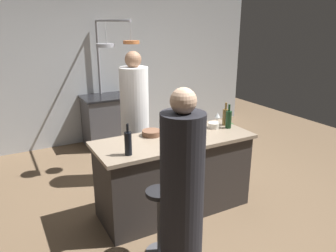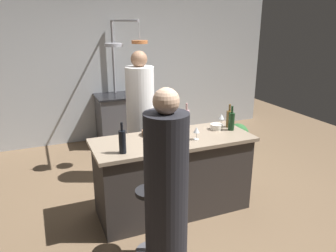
{
  "view_description": "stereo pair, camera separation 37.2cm",
  "coord_description": "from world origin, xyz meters",
  "views": [
    {
      "loc": [
        -1.69,
        -2.97,
        2.15
      ],
      "look_at": [
        0.0,
        0.15,
        1.0
      ],
      "focal_mm": 34.86,
      "sensor_mm": 36.0,
      "label": 1
    },
    {
      "loc": [
        -1.36,
        -3.13,
        2.15
      ],
      "look_at": [
        0.0,
        0.15,
        1.0
      ],
      "focal_mm": 34.86,
      "sensor_mm": 36.0,
      "label": 2
    }
  ],
  "objects": [
    {
      "name": "kitchen_island",
      "position": [
        0.0,
        0.0,
        0.45
      ],
      "size": [
        1.8,
        0.72,
        0.9
      ],
      "color": "#332D2B",
      "rests_on": "ground_plane"
    },
    {
      "name": "potted_plant",
      "position": [
        1.69,
        1.18,
        0.3
      ],
      "size": [
        0.36,
        0.36,
        0.52
      ],
      "color": "brown",
      "rests_on": "ground_plane"
    },
    {
      "name": "stove_range",
      "position": [
        0.0,
        2.45,
        0.45
      ],
      "size": [
        0.8,
        0.64,
        0.89
      ],
      "color": "#47474C",
      "rests_on": "ground_plane"
    },
    {
      "name": "wine_bottle_red",
      "position": [
        0.76,
        0.01,
        1.01
      ],
      "size": [
        0.07,
        0.07,
        0.3
      ],
      "color": "#143319",
      "rests_on": "kitchen_island"
    },
    {
      "name": "pepper_mill",
      "position": [
        -0.02,
        -0.26,
        1.01
      ],
      "size": [
        0.05,
        0.05,
        0.21
      ],
      "primitive_type": "cylinder",
      "color": "#382319",
      "rests_on": "kitchen_island"
    },
    {
      "name": "ground_plane",
      "position": [
        0.0,
        0.0,
        0.0
      ],
      "size": [
        9.0,
        9.0,
        0.0
      ],
      "primitive_type": "plane",
      "color": "brown"
    },
    {
      "name": "back_wall",
      "position": [
        0.0,
        2.85,
        1.3
      ],
      "size": [
        6.4,
        0.16,
        2.6
      ],
      "primitive_type": "cube",
      "color": "#B2B7BC",
      "rests_on": "ground_plane"
    },
    {
      "name": "bar_stool_left",
      "position": [
        -0.5,
        -0.62,
        0.38
      ],
      "size": [
        0.28,
        0.28,
        0.68
      ],
      "color": "#4C4C51",
      "rests_on": "ground_plane"
    },
    {
      "name": "wine_bottle_amber",
      "position": [
        0.8,
        0.12,
        1.01
      ],
      "size": [
        0.07,
        0.07,
        0.29
      ],
      "color": "brown",
      "rests_on": "kitchen_island"
    },
    {
      "name": "chef",
      "position": [
        -0.07,
        0.95,
        0.83
      ],
      "size": [
        0.38,
        0.38,
        1.78
      ],
      "color": "white",
      "rests_on": "ground_plane"
    },
    {
      "name": "overhead_pot_rack",
      "position": [
        -0.06,
        1.94,
        1.62
      ],
      "size": [
        0.59,
        1.57,
        2.17
      ],
      "color": "gray",
      "rests_on": "ground_plane"
    },
    {
      "name": "mixing_bowl_wooden",
      "position": [
        -0.19,
        0.2,
        0.93
      ],
      "size": [
        0.22,
        0.22,
        0.06
      ],
      "primitive_type": "cylinder",
      "color": "brown",
      "rests_on": "kitchen_island"
    },
    {
      "name": "wine_bottle_dark",
      "position": [
        -0.63,
        -0.2,
        1.02
      ],
      "size": [
        0.07,
        0.07,
        0.32
      ],
      "color": "black",
      "rests_on": "kitchen_island"
    },
    {
      "name": "wine_glass_near_left_guest",
      "position": [
        0.75,
        0.21,
        1.01
      ],
      "size": [
        0.07,
        0.07,
        0.15
      ],
      "color": "silver",
      "rests_on": "kitchen_island"
    },
    {
      "name": "wine_bottle_rose",
      "position": [
        0.27,
        0.23,
        1.03
      ],
      "size": [
        0.07,
        0.07,
        0.33
      ],
      "color": "#B78C8E",
      "rests_on": "kitchen_island"
    },
    {
      "name": "wine_glass_near_right_guest",
      "position": [
        0.22,
        -0.13,
        1.01
      ],
      "size": [
        0.07,
        0.07,
        0.15
      ],
      "color": "silver",
      "rests_on": "kitchen_island"
    },
    {
      "name": "mixing_bowl_ceramic",
      "position": [
        0.61,
        0.09,
        0.93
      ],
      "size": [
        0.14,
        0.14,
        0.07
      ],
      "primitive_type": "cylinder",
      "color": "silver",
      "rests_on": "kitchen_island"
    },
    {
      "name": "guest_left",
      "position": [
        -0.48,
        -0.96,
        0.78
      ],
      "size": [
        0.36,
        0.36,
        1.69
      ],
      "color": "black",
      "rests_on": "ground_plane"
    }
  ]
}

